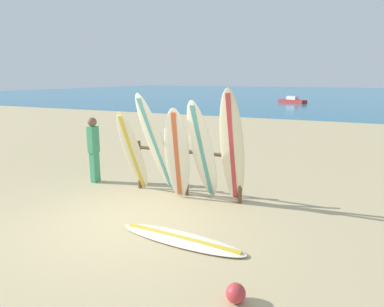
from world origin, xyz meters
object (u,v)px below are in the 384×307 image
Objects in this scene: surfboard_leaning_center_left at (177,155)px; small_boat_offshore at (292,101)px; surfboard_rack at (187,164)px; surfboard_leaning_center_right at (232,149)px; surfboard_leaning_far_left at (133,152)px; surfboard_leaning_left at (157,146)px; beachgoer_standing at (94,147)px; surfboard_lying_on_sand at (181,239)px; beach_ball at (236,293)px; surfboard_leaning_center at (203,152)px.

surfboard_leaning_center_left is 32.16m from small_boat_offshore.
surfboard_leaning_center_right reaches higher than surfboard_rack.
surfboard_leaning_far_left is at bearing -87.80° from small_boat_offshore.
surfboard_leaning_left is at bearing -176.41° from surfboard_leaning_center_right.
beachgoer_standing is at bearing 171.54° from surfboard_leaning_center_left.
surfboard_rack is at bearing 18.18° from surfboard_leaning_far_left.
beach_ball is (1.32, -1.18, 0.09)m from surfboard_lying_on_sand.
surfboard_lying_on_sand is (0.92, -1.70, -1.01)m from surfboard_leaning_center_left.
surfboard_leaning_center_right reaches higher than surfboard_leaning_far_left.
beach_ball is (4.65, -34.93, -0.13)m from small_boat_offshore.
small_boat_offshore is at bearing 93.33° from surfboard_leaning_left.
surfboard_leaning_center_right is (0.63, 0.05, 0.12)m from surfboard_leaning_center.
small_boat_offshore is (0.20, 31.68, -0.68)m from beachgoer_standing.
beachgoer_standing is 6.89× the size of beach_ball.
surfboard_leaning_left is at bearing -176.74° from surfboard_leaning_center.
beachgoer_standing is at bearing 175.34° from surfboard_leaning_center.
surfboard_leaning_left reaches higher than surfboard_leaning_far_left.
small_boat_offshore is at bearing 89.64° from beachgoer_standing.
surfboard_leaning_center_left is 1.21m from surfboard_leaning_center_right.
surfboard_leaning_far_left is 1.46m from beachgoer_standing.
surfboard_rack is 1.11× the size of surfboard_leaning_left.
small_boat_offshore is at bearing 94.37° from surfboard_rack.
surfboard_rack is 1.57× the size of beachgoer_standing.
small_boat_offshore is at bearing 94.28° from surfboard_leaning_center_left.
surfboard_leaning_center_right is at bearing 8.46° from surfboard_leaning_center_left.
surfboard_leaning_center_left is at bearing -171.54° from surfboard_leaning_center_right.
surfboard_rack is at bearing 149.59° from surfboard_leaning_center.
surfboard_lying_on_sand is at bearing -67.03° from surfboard_rack.
beach_ball is at bearing -56.07° from surfboard_rack.
surfboard_leaning_center_right is (2.36, 0.13, 0.26)m from surfboard_leaning_far_left.
beach_ball reaches higher than surfboard_lying_on_sand.
surfboard_leaning_center_right is at bearing -3.19° from beachgoer_standing.
surfboard_rack is 2.62m from beachgoer_standing.
surfboard_leaning_center_right is 10.20× the size of beach_ball.
surfboard_leaning_left is at bearing -86.67° from small_boat_offshore.
surfboard_leaning_center is at bearing -175.84° from surfboard_leaning_center_right.
surfboard_leaning_center_right is 1.06× the size of surfboard_lying_on_sand.
surfboard_rack is at bearing 87.72° from surfboard_leaning_center_left.
beach_ball is at bearing -70.75° from surfboard_leaning_center_right.
surfboard_lying_on_sand is 1.40× the size of beachgoer_standing.
surfboard_leaning_center_left is at bearing 128.03° from beach_ball.
surfboard_leaning_far_left is 1.73m from surfboard_leaning_center.
surfboard_leaning_left is 1.05× the size of surfboard_leaning_center.
surfboard_leaning_center_left is (-0.02, -0.44, 0.29)m from surfboard_rack.
beach_ball is (2.79, -2.94, -1.07)m from surfboard_leaning_left.
beachgoer_standing is (-3.78, 0.21, -0.32)m from surfboard_leaning_center_right.
surfboard_rack is 31.72m from small_boat_offshore.
surfboard_rack is at bearing 112.97° from surfboard_lying_on_sand.
surfboard_leaning_far_left reaches higher than small_boat_offshore.
surfboard_leaning_center_left is 0.83× the size of surfboard_leaning_center_right.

